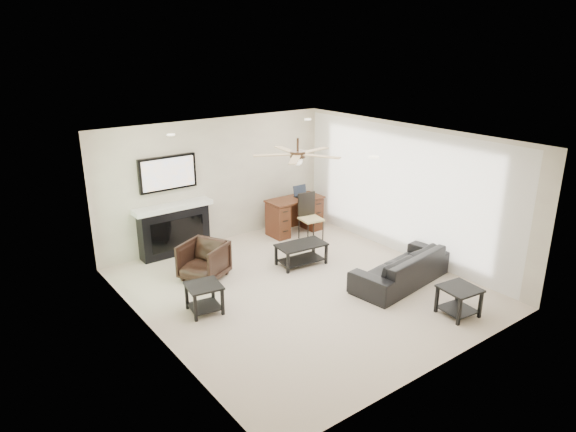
# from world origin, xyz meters

# --- Properties ---
(room_shell) EXTENTS (5.50, 5.54, 2.52)m
(room_shell) POSITION_xyz_m (0.19, 0.08, 1.68)
(room_shell) COLOR beige
(room_shell) RESTS_ON ground
(sofa) EXTENTS (2.05, 1.02, 0.57)m
(sofa) POSITION_xyz_m (1.50, -0.84, 0.29)
(sofa) COLOR black
(sofa) RESTS_ON ground
(armchair) EXTENTS (0.96, 0.95, 0.65)m
(armchair) POSITION_xyz_m (-1.10, 1.31, 0.33)
(armchair) COLOR black
(armchair) RESTS_ON ground
(coffee_table) EXTENTS (0.95, 0.59, 0.40)m
(coffee_table) POSITION_xyz_m (0.60, 0.76, 0.20)
(coffee_table) COLOR black
(coffee_table) RESTS_ON ground
(end_table_near) EXTENTS (0.58, 0.58, 0.45)m
(end_table_near) POSITION_xyz_m (1.35, -2.09, 0.23)
(end_table_near) COLOR black
(end_table_near) RESTS_ON ground
(end_table_left) EXTENTS (0.57, 0.57, 0.45)m
(end_table_left) POSITION_xyz_m (-1.65, 0.26, 0.23)
(end_table_left) COLOR black
(end_table_left) RESTS_ON ground
(fireplace_unit) EXTENTS (1.52, 0.34, 1.91)m
(fireplace_unit) POSITION_xyz_m (-1.03, 2.58, 0.95)
(fireplace_unit) COLOR black
(fireplace_unit) RESTS_ON ground
(desk) EXTENTS (1.22, 0.56, 0.76)m
(desk) POSITION_xyz_m (1.53, 2.16, 0.38)
(desk) COLOR #361E0D
(desk) RESTS_ON ground
(desk_chair) EXTENTS (0.47, 0.49, 0.97)m
(desk_chair) POSITION_xyz_m (1.53, 1.61, 0.48)
(desk_chair) COLOR black
(desk_chair) RESTS_ON ground
(laptop) EXTENTS (0.33, 0.24, 0.23)m
(laptop) POSITION_xyz_m (1.73, 2.14, 0.88)
(laptop) COLOR black
(laptop) RESTS_ON desk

